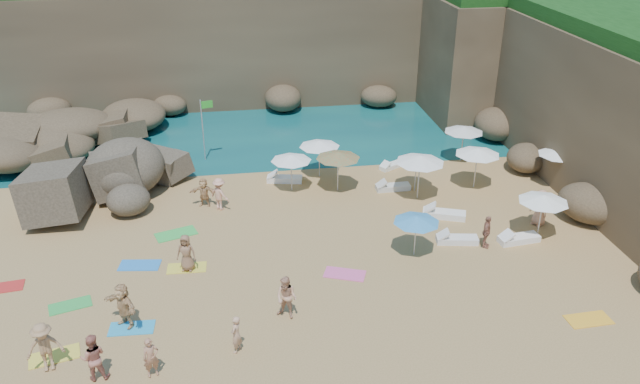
{
  "coord_description": "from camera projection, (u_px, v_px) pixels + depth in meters",
  "views": [
    {
      "loc": [
        -1.86,
        -22.32,
        14.69
      ],
      "look_at": [
        2.0,
        3.0,
        2.0
      ],
      "focal_mm": 35.0,
      "sensor_mm": 36.0,
      "label": 1
    }
  ],
  "objects": [
    {
      "name": "towel_10",
      "position": [
        589.0,
        320.0,
        23.38
      ],
      "size": [
        1.71,
        0.91,
        0.03
      ],
      "primitive_type": "cube",
      "rotation": [
        0.0,
        0.0,
        0.04
      ],
      "color": "#FFAE28",
      "rests_on": "ground"
    },
    {
      "name": "cliff_back",
      "position": [
        276.0,
        41.0,
        47.18
      ],
      "size": [
        44.0,
        8.0,
        8.0
      ],
      "primitive_type": "cube",
      "color": "brown",
      "rests_on": "ground"
    },
    {
      "name": "person_stand_2",
      "position": [
        219.0,
        194.0,
        30.98
      ],
      "size": [
        1.11,
        1.07,
        1.69
      ],
      "primitive_type": "imported",
      "rotation": [
        0.0,
        0.0,
        2.41
      ],
      "color": "#E4A181",
      "rests_on": "ground"
    },
    {
      "name": "person_lie_0",
      "position": [
        49.0,
        364.0,
        20.88
      ],
      "size": [
        1.53,
        2.04,
        0.49
      ],
      "primitive_type": "imported",
      "rotation": [
        0.0,
        0.0,
        0.19
      ],
      "color": "#A77D53",
      "rests_on": "ground"
    },
    {
      "name": "parasol_5",
      "position": [
        291.0,
        158.0,
        32.5
      ],
      "size": [
        2.15,
        2.15,
        2.03
      ],
      "color": "silver",
      "rests_on": "ground"
    },
    {
      "name": "lounger_1",
      "position": [
        444.0,
        214.0,
        30.53
      ],
      "size": [
        2.18,
        1.38,
        0.32
      ],
      "primitive_type": "cube",
      "rotation": [
        0.0,
        0.0,
        -0.36
      ],
      "color": "white",
      "rests_on": "ground"
    },
    {
      "name": "person_stand_5",
      "position": [
        204.0,
        192.0,
        31.38
      ],
      "size": [
        1.45,
        0.71,
        1.51
      ],
      "primitive_type": "imported",
      "rotation": [
        0.0,
        0.0,
        -0.23
      ],
      "color": "tan",
      "rests_on": "ground"
    },
    {
      "name": "rock_promontory",
      "position": [
        85.0,
        144.0,
        39.23
      ],
      "size": [
        12.0,
        7.0,
        2.0
      ],
      "primitive_type": null,
      "color": "brown",
      "rests_on": "ground"
    },
    {
      "name": "person_stand_1",
      "position": [
        93.0,
        357.0,
        20.27
      ],
      "size": [
        0.88,
        0.71,
        1.73
      ],
      "primitive_type": "imported",
      "rotation": [
        0.0,
        0.0,
        3.21
      ],
      "color": "#B56C5A",
      "rests_on": "ground"
    },
    {
      "name": "parasol_4",
      "position": [
        560.0,
        152.0,
        32.98
      ],
      "size": [
        2.25,
        2.25,
        2.12
      ],
      "color": "silver",
      "rests_on": "ground"
    },
    {
      "name": "parasol_11",
      "position": [
        544.0,
        198.0,
        28.07
      ],
      "size": [
        2.27,
        2.27,
        2.14
      ],
      "color": "silver",
      "rests_on": "ground"
    },
    {
      "name": "parasol_1",
      "position": [
        319.0,
        144.0,
        34.02
      ],
      "size": [
        2.25,
        2.25,
        2.13
      ],
      "color": "silver",
      "rests_on": "ground"
    },
    {
      "name": "towel_3",
      "position": [
        70.0,
        305.0,
        24.17
      ],
      "size": [
        1.74,
        1.21,
        0.03
      ],
      "primitive_type": "cube",
      "rotation": [
        0.0,
        0.0,
        0.29
      ],
      "color": "green",
      "rests_on": "ground"
    },
    {
      "name": "person_lie_4",
      "position": [
        153.0,
        371.0,
        20.67
      ],
      "size": [
        0.98,
        1.55,
        0.35
      ],
      "primitive_type": "imported",
      "rotation": [
        0.0,
        0.0,
        0.34
      ],
      "color": "#A87254",
      "rests_on": "ground"
    },
    {
      "name": "towel_0",
      "position": [
        132.0,
        328.0,
        22.93
      ],
      "size": [
        1.67,
        0.89,
        0.03
      ],
      "primitive_type": "cube",
      "rotation": [
        0.0,
        0.0,
        -0.05
      ],
      "color": "#279ED2",
      "rests_on": "ground"
    },
    {
      "name": "parasol_8",
      "position": [
        417.0,
        158.0,
        32.44
      ],
      "size": [
        2.16,
        2.16,
        2.04
      ],
      "color": "silver",
      "rests_on": "ground"
    },
    {
      "name": "lounger_2",
      "position": [
        392.0,
        166.0,
        35.87
      ],
      "size": [
        1.63,
        1.26,
        0.25
      ],
      "primitive_type": "cube",
      "rotation": [
        0.0,
        0.0,
        0.53
      ],
      "color": "white",
      "rests_on": "ground"
    },
    {
      "name": "towel_7",
      "position": [
        2.0,
        288.0,
        25.23
      ],
      "size": [
        1.71,
        1.01,
        0.03
      ],
      "primitive_type": "cube",
      "rotation": [
        0.0,
        0.0,
        0.13
      ],
      "color": "red",
      "rests_on": "ground"
    },
    {
      "name": "person_lie_2",
      "position": [
        188.0,
        266.0,
        26.3
      ],
      "size": [
        1.17,
        1.79,
        0.44
      ],
      "primitive_type": "imported",
      "rotation": [
        0.0,
        0.0,
        -0.24
      ],
      "color": "#866043",
      "rests_on": "ground"
    },
    {
      "name": "parasol_3",
      "position": [
        464.0,
        129.0,
        35.97
      ],
      "size": [
        2.27,
        2.27,
        2.15
      ],
      "color": "silver",
      "rests_on": "ground"
    },
    {
      "name": "parasol_6",
      "position": [
        338.0,
        155.0,
        32.4
      ],
      "size": [
        2.34,
        2.34,
        2.21
      ],
      "color": "silver",
      "rests_on": "ground"
    },
    {
      "name": "cliff_right",
      "position": [
        610.0,
        99.0,
        34.42
      ],
      "size": [
        8.0,
        30.0,
        8.0
      ],
      "primitive_type": "cube",
      "color": "brown",
      "rests_on": "ground"
    },
    {
      "name": "seawater",
      "position": [
        249.0,
        76.0,
        53.11
      ],
      "size": [
        120.0,
        120.0,
        0.0
      ],
      "primitive_type": "plane",
      "color": "#0C4751",
      "rests_on": "ground"
    },
    {
      "name": "towel_8",
      "position": [
        140.0,
        265.0,
        26.71
      ],
      "size": [
        1.83,
        1.09,
        0.03
      ],
      "primitive_type": "cube",
      "rotation": [
        0.0,
        0.0,
        -0.14
      ],
      "color": "#2880D9",
      "rests_on": "ground"
    },
    {
      "name": "person_stand_6",
      "position": [
        236.0,
        334.0,
        21.52
      ],
      "size": [
        0.55,
        0.63,
        1.45
      ],
      "primitive_type": "imported",
      "rotation": [
        0.0,
        0.0,
        4.23
      ],
      "color": "tan",
      "rests_on": "ground"
    },
    {
      "name": "rock_outcrop",
      "position": [
        126.0,
        194.0,
        32.85
      ],
      "size": [
        7.6,
        6.22,
        2.72
      ],
      "primitive_type": null,
      "rotation": [
        0.0,
        0.0,
        0.18
      ],
      "color": "brown",
      "rests_on": "ground"
    },
    {
      "name": "parasol_10",
      "position": [
        417.0,
        219.0,
        26.75
      ],
      "size": [
        2.04,
        2.04,
        1.93
      ],
      "color": "silver",
      "rests_on": "ground"
    },
    {
      "name": "person_stand_3",
      "position": [
        487.0,
        232.0,
        27.76
      ],
      "size": [
        0.79,
        0.97,
        1.55
      ],
      "primitive_type": "imported",
      "rotation": [
        0.0,
        0.0,
        1.03
      ],
      "color": "#9D644E",
      "rests_on": "ground"
    },
    {
      "name": "cliff_corner",
      "position": [
        490.0,
        50.0,
        44.78
      ],
      "size": [
        10.0,
        12.0,
        8.0
      ],
      "primitive_type": "cube",
      "color": "brown",
      "rests_on": "ground"
    },
    {
      "name": "towel_4",
      "position": [
        54.0,
        356.0,
        21.57
      ],
      "size": [
        1.81,
        1.21,
        0.03
      ],
      "primitive_type": "cube",
      "rotation": [
        0.0,
        0.0,
        0.24
      ],
      "color": "yellow",
      "rests_on": "ground"
    },
    {
      "name": "person_lie_5",
      "position": [
        287.0,
        310.0,
        23.38
      ],
      "size": [
        1.66,
        1.9,
        0.65
      ],
      "primitive_type": "imported",
      "rotation": [
        0.0,
        0.0,
        -0.59
      ],
      "color": "tan",
      "rests_on": "ground"
    },
    {
      "name": "lounger_5",
      "position": [
        519.0,
        239.0,
        28.42
      ],
      "size": [
        1.96,
        0.85,
        0.3
      ],
      "primitive_type": "cube",
      "rotation": [
        0.0,
        0.0,
        0.12
      ],
      "color": "white",
      "rests_on": "ground"
    },
    {
      "name": "ground",
      "position": [
        284.0,
        268.0,
        26.54
      ],
      "size": [
        120.0,
        120.0,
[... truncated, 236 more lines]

